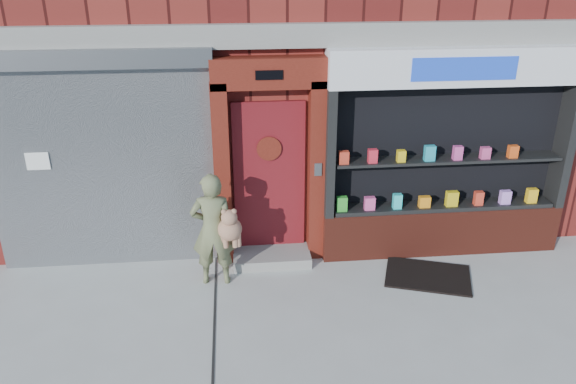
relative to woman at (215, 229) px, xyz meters
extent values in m
plane|color=#9E9E99|center=(1.52, -1.25, -0.79)|extent=(80.00, 80.00, 0.00)
cube|color=gray|center=(1.52, 0.67, 2.36)|extent=(12.00, 0.16, 0.30)
cube|color=gray|center=(-1.48, 0.69, 0.61)|extent=(3.00, 0.10, 2.80)
cube|color=slate|center=(-1.48, 0.63, 2.13)|extent=(3.10, 0.30, 0.24)
cube|color=white|center=(-2.28, 0.62, 0.81)|extent=(0.30, 0.01, 0.24)
cube|color=#51150E|center=(0.12, 0.61, 0.51)|extent=(0.22, 0.28, 2.60)
cube|color=#51150E|center=(1.42, 0.61, 0.51)|extent=(0.22, 0.28, 2.60)
cube|color=#51150E|center=(0.77, 0.61, 1.91)|extent=(1.50, 0.28, 0.40)
cube|color=black|center=(0.77, 0.46, 1.91)|extent=(0.35, 0.01, 0.12)
cube|color=maroon|center=(0.77, 0.72, 0.41)|extent=(1.00, 0.06, 2.20)
cylinder|color=black|center=(0.77, 0.68, 0.86)|extent=(0.28, 0.02, 0.28)
cylinder|color=#51150E|center=(0.77, 0.67, 0.86)|extent=(0.34, 0.02, 0.34)
cube|color=gray|center=(0.77, 0.45, -0.72)|extent=(1.10, 0.55, 0.15)
cube|color=slate|center=(1.42, 0.46, 0.61)|extent=(0.10, 0.02, 0.18)
cube|color=maroon|center=(3.27, 0.55, -0.44)|extent=(3.50, 0.40, 0.70)
cube|color=black|center=(1.58, 0.55, 0.81)|extent=(0.12, 0.40, 1.80)
cube|color=black|center=(4.96, 0.55, 0.81)|extent=(0.12, 0.40, 1.80)
cube|color=black|center=(3.27, 0.73, 0.81)|extent=(3.30, 0.03, 1.80)
cube|color=black|center=(3.27, 0.55, -0.06)|extent=(3.20, 0.36, 0.06)
cube|color=black|center=(3.27, 0.55, 0.66)|extent=(3.20, 0.36, 0.04)
cube|color=white|center=(3.27, 0.55, 1.96)|extent=(3.50, 0.40, 0.50)
cube|color=blue|center=(3.27, 0.34, 1.96)|extent=(1.40, 0.01, 0.30)
cube|color=green|center=(1.77, 0.47, 0.07)|extent=(0.15, 0.09, 0.21)
cube|color=#E24B94|center=(2.17, 0.47, 0.06)|extent=(0.15, 0.09, 0.19)
cube|color=#29CED0|center=(2.57, 0.47, 0.07)|extent=(0.12, 0.09, 0.22)
cube|color=orange|center=(2.97, 0.47, 0.05)|extent=(0.16, 0.09, 0.16)
cube|color=gold|center=(3.37, 0.47, 0.08)|extent=(0.17, 0.09, 0.22)
cube|color=red|center=(3.77, 0.47, 0.07)|extent=(0.12, 0.09, 0.20)
cube|color=#C985EF|center=(4.17, 0.47, 0.07)|extent=(0.15, 0.09, 0.20)
cube|color=yellow|center=(4.57, 0.47, 0.07)|extent=(0.15, 0.09, 0.21)
cube|color=red|center=(1.77, 0.47, 0.76)|extent=(0.13, 0.09, 0.18)
cube|color=red|center=(2.17, 0.47, 0.77)|extent=(0.12, 0.09, 0.19)
cube|color=yellow|center=(2.57, 0.47, 0.76)|extent=(0.11, 0.09, 0.16)
cube|color=teal|center=(2.97, 0.47, 0.78)|extent=(0.15, 0.09, 0.21)
cube|color=#D14594|center=(3.37, 0.47, 0.77)|extent=(0.12, 0.09, 0.19)
cube|color=#CE4480|center=(3.77, 0.47, 0.76)|extent=(0.13, 0.09, 0.16)
cube|color=#EC5218|center=(4.17, 0.47, 0.76)|extent=(0.13, 0.09, 0.18)
imported|color=#646945|center=(-0.03, 0.01, -0.01)|extent=(0.59, 0.40, 1.57)
sphere|color=#9A674D|center=(0.20, -0.06, 0.03)|extent=(0.32, 0.32, 0.32)
sphere|color=#9A674D|center=(0.20, -0.11, 0.22)|extent=(0.21, 0.21, 0.21)
sphere|color=#9A674D|center=(0.13, -0.11, 0.30)|extent=(0.07, 0.07, 0.07)
sphere|color=#9A674D|center=(0.26, -0.11, 0.30)|extent=(0.07, 0.07, 0.07)
cylinder|color=#9A674D|center=(0.09, -0.06, -0.13)|extent=(0.07, 0.07, 0.19)
cylinder|color=#9A674D|center=(0.30, -0.06, -0.13)|extent=(0.07, 0.07, 0.19)
cylinder|color=#9A674D|center=(0.13, -0.08, -0.13)|extent=(0.07, 0.07, 0.19)
cylinder|color=#9A674D|center=(0.26, -0.08, -0.13)|extent=(0.07, 0.07, 0.19)
cube|color=black|center=(2.88, -0.18, -0.78)|extent=(1.33, 1.12, 0.03)
camera|label=1|loc=(0.29, -6.58, 3.36)|focal=35.00mm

